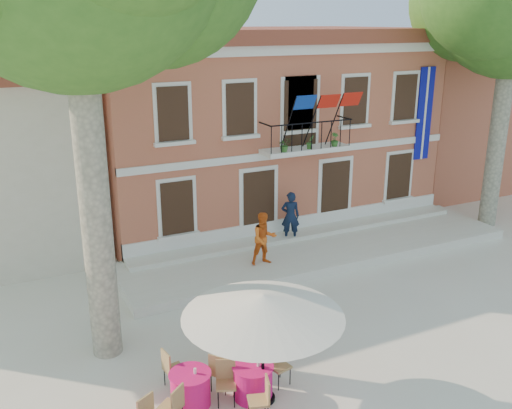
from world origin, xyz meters
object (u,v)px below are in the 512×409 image
object	(u,v)px
pedestrian_navy	(290,216)
pedestrian_orange	(264,239)
cafe_table_1	(253,380)
patio_umbrella	(263,306)
cafe_table_3	(190,387)

from	to	relation	value
pedestrian_navy	pedestrian_orange	bearing A→B (deg)	63.99
cafe_table_1	pedestrian_navy	bearing A→B (deg)	55.56
pedestrian_orange	patio_umbrella	bearing A→B (deg)	-113.14
patio_umbrella	cafe_table_3	xyz separation A→B (m)	(-1.45, 0.52, -1.82)
pedestrian_navy	pedestrian_orange	distance (m)	2.30
pedestrian_orange	cafe_table_3	size ratio (longest dim) A/B	0.93
cafe_table_1	patio_umbrella	bearing A→B (deg)	-49.46
patio_umbrella	pedestrian_navy	bearing A→B (deg)	57.01
pedestrian_navy	cafe_table_1	bearing A→B (deg)	80.02
patio_umbrella	cafe_table_1	world-z (taller)	patio_umbrella
pedestrian_orange	cafe_table_1	world-z (taller)	pedestrian_orange
patio_umbrella	cafe_table_3	distance (m)	2.38
pedestrian_orange	cafe_table_3	xyz separation A→B (m)	(-4.41, -5.31, -0.73)
patio_umbrella	pedestrian_orange	distance (m)	6.62
pedestrian_navy	pedestrian_orange	world-z (taller)	pedestrian_navy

